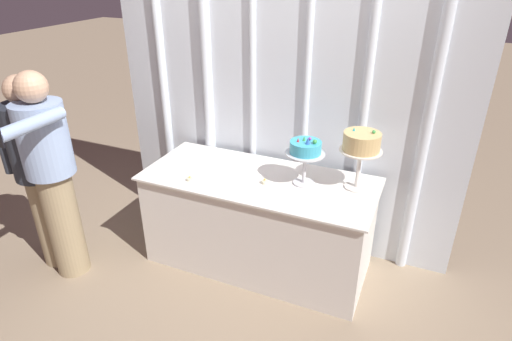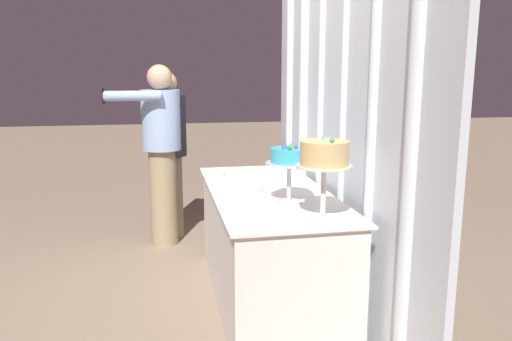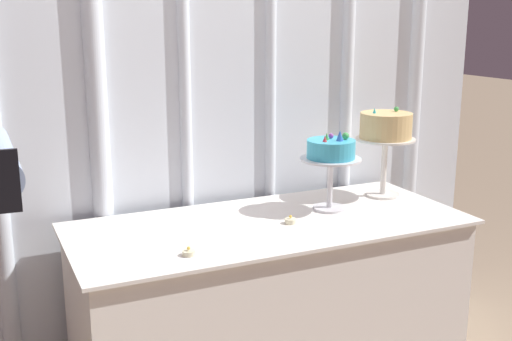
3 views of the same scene
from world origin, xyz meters
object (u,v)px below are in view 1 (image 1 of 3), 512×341
(cake_display_nearleft, at_px, (305,150))
(tealight_far_left, at_px, (190,179))
(tealight_near_left, at_px, (265,182))
(cake_table, at_px, (259,221))
(guest_man_pink_jacket, at_px, (51,171))
(cake_display_nearright, at_px, (361,145))
(guest_man_dark_suit, at_px, (39,169))

(cake_display_nearleft, xyz_separation_m, tealight_far_left, (-0.78, -0.28, -0.25))
(cake_display_nearleft, height_order, tealight_near_left, cake_display_nearleft)
(cake_table, distance_m, guest_man_pink_jacket, 1.56)
(tealight_far_left, bearing_deg, cake_display_nearright, 18.05)
(cake_display_nearright, xyz_separation_m, tealight_far_left, (-1.15, -0.37, -0.32))
(tealight_far_left, distance_m, guest_man_pink_jacket, 0.98)
(cake_display_nearleft, height_order, guest_man_pink_jacket, guest_man_pink_jacket)
(cake_display_nearleft, bearing_deg, guest_man_dark_suit, -160.12)
(tealight_near_left, relative_size, guest_man_pink_jacket, 0.03)
(tealight_far_left, distance_m, tealight_near_left, 0.55)
(cake_display_nearleft, relative_size, tealight_near_left, 7.40)
(cake_table, height_order, guest_man_dark_suit, guest_man_dark_suit)
(cake_table, height_order, cake_display_nearleft, cake_display_nearleft)
(tealight_far_left, xyz_separation_m, guest_man_pink_jacket, (-0.87, -0.44, 0.10))
(tealight_near_left, bearing_deg, cake_display_nearright, 17.60)
(cake_table, distance_m, cake_display_nearright, 1.01)
(cake_table, bearing_deg, tealight_near_left, -38.58)
(cake_table, xyz_separation_m, tealight_far_left, (-0.45, -0.23, 0.40))
(tealight_far_left, distance_m, guest_man_dark_suit, 1.13)
(cake_display_nearleft, height_order, guest_man_dark_suit, guest_man_dark_suit)
(tealight_far_left, height_order, tealight_near_left, tealight_near_left)
(tealight_far_left, bearing_deg, cake_table, 27.18)
(cake_display_nearleft, bearing_deg, cake_display_nearright, 13.93)
(cake_table, xyz_separation_m, tealight_near_left, (0.07, -0.06, 0.40))
(cake_table, height_order, guest_man_pink_jacket, guest_man_pink_jacket)
(guest_man_pink_jacket, bearing_deg, tealight_far_left, 27.15)
(tealight_far_left, bearing_deg, tealight_near_left, 18.58)
(tealight_far_left, height_order, guest_man_pink_jacket, guest_man_pink_jacket)
(cake_table, relative_size, guest_man_pink_jacket, 1.09)
(guest_man_pink_jacket, bearing_deg, cake_table, 27.16)
(cake_display_nearright, xyz_separation_m, guest_man_pink_jacket, (-2.01, -0.82, -0.23))
(cake_display_nearright, bearing_deg, guest_man_pink_jacket, -157.89)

